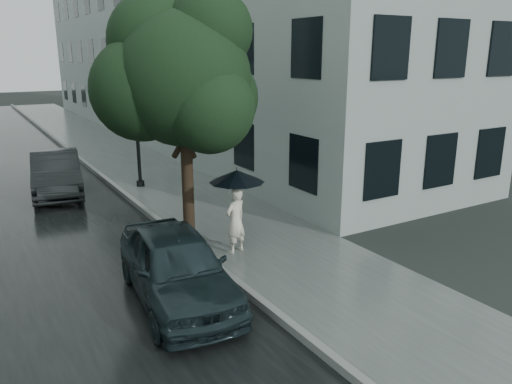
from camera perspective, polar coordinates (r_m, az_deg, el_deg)
ground at (r=10.57m, az=6.49°, el=-9.60°), size 120.00×120.00×0.00m
sidewalk at (r=20.98m, az=-13.16°, el=2.82°), size 3.50×60.00×0.01m
kerb_near at (r=20.50m, az=-18.02°, el=2.38°), size 0.15×60.00×0.15m
building_near at (r=29.34m, az=-8.42°, el=15.43°), size 7.02×36.00×9.00m
pedestrian at (r=11.47m, az=-2.35°, el=-3.25°), size 0.65×0.53×1.54m
umbrella at (r=11.20m, az=-2.22°, el=1.82°), size 1.44×1.44×1.07m
street_tree at (r=11.57m, az=-8.50°, el=12.90°), size 3.94×3.58×5.90m
lamp_post at (r=17.36m, az=-14.16°, el=10.72°), size 0.85×0.32×5.54m
car_near at (r=9.43m, az=-9.05°, el=-8.35°), size 2.02×4.14×1.36m
car_far at (r=17.60m, az=-21.88°, el=2.02°), size 2.06×4.37×1.38m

